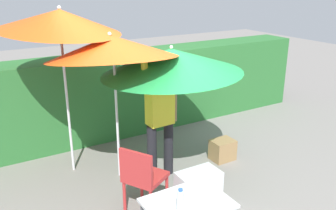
{
  "coord_description": "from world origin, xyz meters",
  "views": [
    {
      "loc": [
        -2.38,
        -3.75,
        2.76
      ],
      "look_at": [
        0.0,
        0.3,
        1.1
      ],
      "focal_mm": 38.63,
      "sensor_mm": 36.0,
      "label": 1
    }
  ],
  "objects_px": {
    "umbrella_orange": "(112,47)",
    "umbrella_yellow": "(60,20)",
    "bottle_water": "(180,201)",
    "cooler_box": "(198,188)",
    "folding_table": "(188,210)",
    "umbrella_rainbow": "(171,61)",
    "chair_plastic": "(142,176)",
    "person_vendor": "(160,116)",
    "crate_cardboard": "(223,150)"
  },
  "relations": [
    {
      "from": "person_vendor",
      "to": "bottle_water",
      "type": "relative_size",
      "value": 7.83
    },
    {
      "from": "umbrella_orange",
      "to": "umbrella_yellow",
      "type": "bearing_deg",
      "value": 135.19
    },
    {
      "from": "umbrella_orange",
      "to": "cooler_box",
      "type": "relative_size",
      "value": 4.02
    },
    {
      "from": "umbrella_rainbow",
      "to": "chair_plastic",
      "type": "xyz_separation_m",
      "value": [
        -0.88,
        -0.8,
        -1.15
      ]
    },
    {
      "from": "umbrella_orange",
      "to": "crate_cardboard",
      "type": "height_order",
      "value": "umbrella_orange"
    },
    {
      "from": "umbrella_yellow",
      "to": "cooler_box",
      "type": "relative_size",
      "value": 4.52
    },
    {
      "from": "umbrella_rainbow",
      "to": "crate_cardboard",
      "type": "relative_size",
      "value": 5.58
    },
    {
      "from": "umbrella_rainbow",
      "to": "chair_plastic",
      "type": "relative_size",
      "value": 2.26
    },
    {
      "from": "chair_plastic",
      "to": "crate_cardboard",
      "type": "distance_m",
      "value": 1.86
    },
    {
      "from": "folding_table",
      "to": "bottle_water",
      "type": "distance_m",
      "value": 0.26
    },
    {
      "from": "umbrella_rainbow",
      "to": "bottle_water",
      "type": "bearing_deg",
      "value": -118.63
    },
    {
      "from": "umbrella_orange",
      "to": "chair_plastic",
      "type": "bearing_deg",
      "value": -94.95
    },
    {
      "from": "umbrella_rainbow",
      "to": "umbrella_yellow",
      "type": "bearing_deg",
      "value": 152.0
    },
    {
      "from": "umbrella_yellow",
      "to": "bottle_water",
      "type": "xyz_separation_m",
      "value": [
        0.29,
        -2.56,
        -1.38
      ]
    },
    {
      "from": "cooler_box",
      "to": "folding_table",
      "type": "bearing_deg",
      "value": -131.28
    },
    {
      "from": "umbrella_orange",
      "to": "crate_cardboard",
      "type": "xyz_separation_m",
      "value": [
        1.64,
        -0.38,
        -1.74
      ]
    },
    {
      "from": "chair_plastic",
      "to": "crate_cardboard",
      "type": "relative_size",
      "value": 2.47
    },
    {
      "from": "cooler_box",
      "to": "folding_table",
      "type": "xyz_separation_m",
      "value": [
        -0.69,
        -0.78,
        0.41
      ]
    },
    {
      "from": "umbrella_rainbow",
      "to": "umbrella_yellow",
      "type": "relative_size",
      "value": 0.82
    },
    {
      "from": "umbrella_rainbow",
      "to": "folding_table",
      "type": "bearing_deg",
      "value": -116.27
    },
    {
      "from": "umbrella_yellow",
      "to": "bottle_water",
      "type": "relative_size",
      "value": 10.29
    },
    {
      "from": "bottle_water",
      "to": "chair_plastic",
      "type": "bearing_deg",
      "value": 82.56
    },
    {
      "from": "person_vendor",
      "to": "bottle_water",
      "type": "height_order",
      "value": "person_vendor"
    },
    {
      "from": "cooler_box",
      "to": "umbrella_rainbow",
      "type": "bearing_deg",
      "value": 79.25
    },
    {
      "from": "umbrella_orange",
      "to": "umbrella_yellow",
      "type": "height_order",
      "value": "umbrella_yellow"
    },
    {
      "from": "chair_plastic",
      "to": "folding_table",
      "type": "distance_m",
      "value": 0.99
    },
    {
      "from": "umbrella_rainbow",
      "to": "crate_cardboard",
      "type": "height_order",
      "value": "umbrella_rainbow"
    },
    {
      "from": "cooler_box",
      "to": "bottle_water",
      "type": "bearing_deg",
      "value": -133.5
    },
    {
      "from": "person_vendor",
      "to": "cooler_box",
      "type": "xyz_separation_m",
      "value": [
        0.07,
        -0.87,
        -0.71
      ]
    },
    {
      "from": "umbrella_yellow",
      "to": "person_vendor",
      "type": "relative_size",
      "value": 1.31
    },
    {
      "from": "crate_cardboard",
      "to": "umbrella_orange",
      "type": "bearing_deg",
      "value": 167.0
    },
    {
      "from": "umbrella_yellow",
      "to": "chair_plastic",
      "type": "distance_m",
      "value": 2.31
    },
    {
      "from": "bottle_water",
      "to": "umbrella_yellow",
      "type": "bearing_deg",
      "value": 96.38
    },
    {
      "from": "person_vendor",
      "to": "folding_table",
      "type": "bearing_deg",
      "value": -110.56
    },
    {
      "from": "umbrella_yellow",
      "to": "umbrella_rainbow",
      "type": "bearing_deg",
      "value": -28.0
    },
    {
      "from": "chair_plastic",
      "to": "crate_cardboard",
      "type": "xyz_separation_m",
      "value": [
        1.72,
        0.6,
        -0.34
      ]
    },
    {
      "from": "umbrella_rainbow",
      "to": "crate_cardboard",
      "type": "bearing_deg",
      "value": -12.81
    },
    {
      "from": "umbrella_orange",
      "to": "bottle_water",
      "type": "height_order",
      "value": "umbrella_orange"
    },
    {
      "from": "crate_cardboard",
      "to": "chair_plastic",
      "type": "bearing_deg",
      "value": -160.67
    },
    {
      "from": "crate_cardboard",
      "to": "folding_table",
      "type": "height_order",
      "value": "folding_table"
    },
    {
      "from": "umbrella_rainbow",
      "to": "person_vendor",
      "type": "xyz_separation_m",
      "value": [
        -0.26,
        -0.12,
        -0.73
      ]
    },
    {
      "from": "crate_cardboard",
      "to": "folding_table",
      "type": "distance_m",
      "value": 2.39
    },
    {
      "from": "cooler_box",
      "to": "chair_plastic",
      "type": "bearing_deg",
      "value": 164.21
    },
    {
      "from": "umbrella_rainbow",
      "to": "bottle_water",
      "type": "relative_size",
      "value": 8.38
    },
    {
      "from": "crate_cardboard",
      "to": "person_vendor",
      "type": "bearing_deg",
      "value": 176.31
    },
    {
      "from": "chair_plastic",
      "to": "bottle_water",
      "type": "height_order",
      "value": "bottle_water"
    },
    {
      "from": "chair_plastic",
      "to": "bottle_water",
      "type": "relative_size",
      "value": 3.71
    },
    {
      "from": "umbrella_orange",
      "to": "chair_plastic",
      "type": "relative_size",
      "value": 2.46
    },
    {
      "from": "crate_cardboard",
      "to": "folding_table",
      "type": "bearing_deg",
      "value": -137.35
    },
    {
      "from": "umbrella_orange",
      "to": "cooler_box",
      "type": "distance_m",
      "value": 2.14
    }
  ]
}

